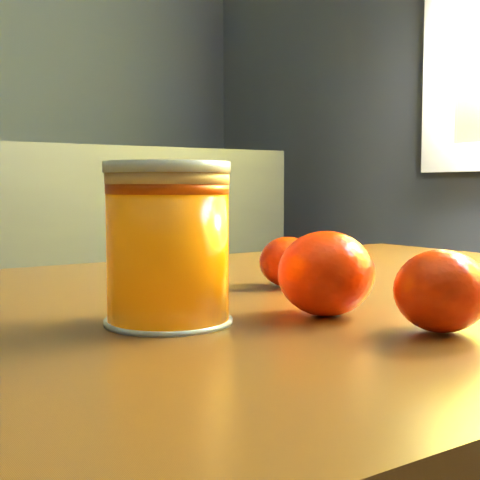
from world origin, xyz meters
TOP-DOWN VIEW (x-y plane):
  - table at (0.92, 0.25)m, footprint 0.97×0.70m
  - juice_glass at (0.77, 0.18)m, footprint 0.09×0.09m
  - orange_front at (0.88, 0.14)m, footprint 0.08×0.08m
  - orange_back at (0.95, 0.27)m, footprint 0.07×0.07m
  - orange_extra at (0.91, 0.05)m, footprint 0.07×0.07m

SIDE VIEW (x-z plane):
  - table at x=0.92m, z-range 0.26..0.97m
  - orange_back at x=0.95m, z-range 0.71..0.76m
  - orange_extra at x=0.91m, z-range 0.71..0.77m
  - orange_front at x=0.88m, z-range 0.71..0.77m
  - juice_glass at x=0.77m, z-range 0.71..0.82m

